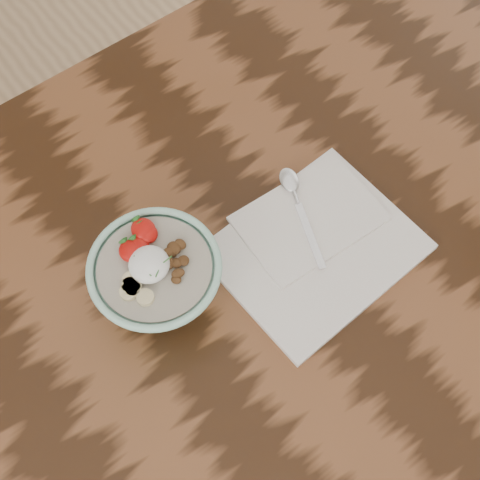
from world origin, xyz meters
The scene contains 4 objects.
table centered at (0.00, 0.00, 65.70)cm, with size 160.00×90.00×75.00cm.
breakfast_bowl centered at (-18.54, 0.91, 81.10)cm, with size 17.77×17.77×12.09cm.
napkin centered at (3.94, -6.09, 75.72)cm, with size 29.08×24.04×1.71cm.
spoon centered at (6.27, 1.66, 77.10)cm, with size 8.04×17.13×0.92cm.
Camera 1 is at (-31.05, -34.35, 163.61)cm, focal length 50.00 mm.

